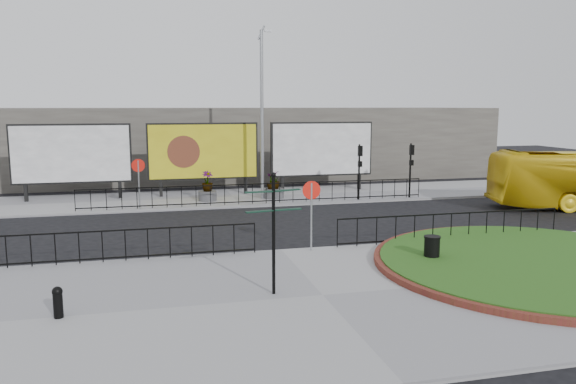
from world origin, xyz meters
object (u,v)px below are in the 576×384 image
object	(u,v)px
billboard_mid	(203,152)
fingerpost_sign	(274,221)
planter_c	(275,188)
bollard	(58,301)
planter_a	(207,189)
litter_bin	(432,249)
planter_b	(271,189)
lamp_post	(262,112)

from	to	relation	value
billboard_mid	fingerpost_sign	distance (m)	17.56
planter_c	bollard	bearing A→B (deg)	-118.90
fingerpost_sign	planter_a	distance (m)	15.64
planter_a	planter_c	size ratio (longest dim) A/B	1.07
litter_bin	planter_b	size ratio (longest dim) A/B	0.64
bollard	planter_a	bearing A→B (deg)	72.17
lamp_post	fingerpost_sign	size ratio (longest dim) A/B	2.78
billboard_mid	planter_b	bearing A→B (deg)	-29.39
bollard	planter_a	distance (m)	16.86
litter_bin	planter_a	world-z (taller)	planter_a
billboard_mid	bollard	bearing A→B (deg)	-105.98
bollard	planter_c	world-z (taller)	planter_c
lamp_post	planter_a	bearing A→B (deg)	-180.00
billboard_mid	planter_c	distance (m)	4.62
planter_a	billboard_mid	bearing A→B (deg)	90.00
lamp_post	bollard	xyz separation A→B (m)	(-8.17, -16.05, -4.28)
litter_bin	planter_c	xyz separation A→B (m)	(-2.16, 13.83, 0.08)
planter_a	planter_c	bearing A→B (deg)	0.00
litter_bin	planter_b	distance (m)	14.03
billboard_mid	bollard	world-z (taller)	billboard_mid
lamp_post	fingerpost_sign	distance (m)	16.05
fingerpost_sign	planter_c	distance (m)	16.02
lamp_post	litter_bin	bearing A→B (deg)	-78.33
billboard_mid	planter_b	size ratio (longest dim) A/B	4.46
planter_c	litter_bin	bearing A→B (deg)	-81.11
lamp_post	fingerpost_sign	xyz separation A→B (m)	(-2.76, -15.58, -2.70)
billboard_mid	fingerpost_sign	bearing A→B (deg)	-89.21
billboard_mid	planter_a	distance (m)	2.71
lamp_post	planter_c	xyz separation A→B (m)	(0.69, -0.00, -4.17)
bollard	lamp_post	bearing A→B (deg)	63.03
lamp_post	planter_b	bearing A→B (deg)	-0.00
billboard_mid	bollard	size ratio (longest dim) A/B	8.00
billboard_mid	fingerpost_sign	size ratio (longest dim) A/B	1.87
lamp_post	planter_a	xyz separation A→B (m)	(-3.01, -0.00, -4.09)
planter_a	planter_b	distance (m)	3.50
fingerpost_sign	litter_bin	size ratio (longest dim) A/B	3.75
billboard_mid	lamp_post	distance (m)	4.23
fingerpost_sign	planter_a	xyz separation A→B (m)	(-0.24, 15.58, -1.39)
bollard	litter_bin	size ratio (longest dim) A/B	0.87
planter_b	planter_c	distance (m)	0.20
fingerpost_sign	bollard	bearing A→B (deg)	-179.49
lamp_post	litter_bin	size ratio (longest dim) A/B	10.42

